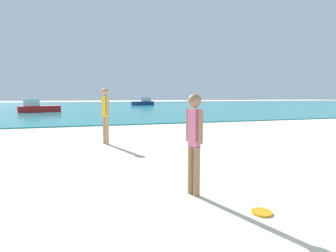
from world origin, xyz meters
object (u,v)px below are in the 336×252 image
boat_near (38,108)px  boat_far (144,102)px  person_standing (194,138)px  frisbee (262,212)px  person_distant (105,113)px

boat_near → boat_far: boat_far is taller
person_standing → boat_far: size_ratio=0.39×
frisbee → boat_near: size_ratio=0.07×
frisbee → person_distant: size_ratio=0.15×
person_distant → boat_near: size_ratio=0.47×
boat_near → boat_far: size_ratio=0.95×
person_standing → boat_far: bearing=-28.7°
person_standing → frisbee: person_standing is taller
person_distant → boat_near: person_distant is taller
frisbee → boat_far: (7.42, 41.04, 0.50)m
frisbee → person_distant: person_distant is taller
boat_near → boat_far: bearing=34.7°
boat_near → person_distant: bearing=-91.7°
frisbee → boat_far: 41.71m
person_standing → boat_far: 40.94m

